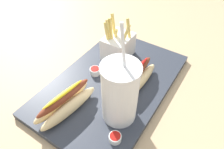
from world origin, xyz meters
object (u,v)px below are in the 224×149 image
(hot_dog_2, at_px, (136,77))
(ketchup_cup_1, at_px, (115,138))
(hot_dog_1, at_px, (66,103))
(ketchup_cup_2, at_px, (95,71))
(fries_basket, at_px, (118,46))
(soda_cup, at_px, (120,93))

(hot_dog_2, xyz_separation_m, ketchup_cup_1, (-0.19, -0.05, -0.01))
(hot_dog_1, xyz_separation_m, ketchup_cup_2, (0.15, 0.02, -0.01))
(fries_basket, relative_size, ketchup_cup_1, 4.81)
(ketchup_cup_1, bearing_deg, fries_basket, 30.95)
(hot_dog_2, bearing_deg, fries_basket, 55.27)
(fries_basket, bearing_deg, ketchup_cup_1, -149.05)
(ketchup_cup_2, bearing_deg, hot_dog_1, -172.84)
(ketchup_cup_1, relative_size, ketchup_cup_2, 0.93)
(soda_cup, height_order, hot_dog_2, soda_cup)
(soda_cup, bearing_deg, ketchup_cup_2, 58.47)
(ketchup_cup_1, bearing_deg, hot_dog_2, 14.16)
(ketchup_cup_1, bearing_deg, ketchup_cup_2, 48.40)
(fries_basket, relative_size, hot_dog_2, 0.85)
(soda_cup, xyz_separation_m, hot_dog_1, (-0.06, 0.13, -0.06))
(soda_cup, height_order, ketchup_cup_1, soda_cup)
(fries_basket, height_order, ketchup_cup_2, fries_basket)
(fries_basket, xyz_separation_m, hot_dog_2, (-0.08, -0.12, -0.02))
(fries_basket, xyz_separation_m, hot_dog_1, (-0.27, -0.01, -0.02))
(soda_cup, height_order, fries_basket, soda_cup)
(hot_dog_2, height_order, ketchup_cup_2, hot_dog_2)
(soda_cup, distance_m, ketchup_cup_2, 0.19)
(hot_dog_2, xyz_separation_m, ketchup_cup_2, (-0.04, 0.13, -0.01))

